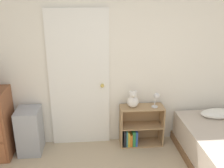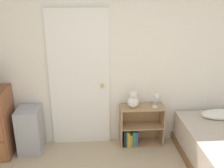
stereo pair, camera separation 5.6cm
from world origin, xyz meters
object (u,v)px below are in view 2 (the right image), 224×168
teddy_bear (133,100)px  desk_lamp (157,98)px  storage_bin (30,130)px  bookshelf (138,129)px

teddy_bear → desk_lamp: teddy_bear is taller
desk_lamp → storage_bin: bearing=-179.4°
teddy_bear → storage_bin: bearing=-177.8°
storage_bin → bookshelf: storage_bin is taller
storage_bin → desk_lamp: 1.91m
teddy_bear → desk_lamp: size_ratio=1.14×
storage_bin → bookshelf: (1.60, 0.07, -0.08)m
bookshelf → desk_lamp: desk_lamp is taller
teddy_bear → desk_lamp: 0.34m
storage_bin → teddy_bear: (1.52, 0.06, 0.40)m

